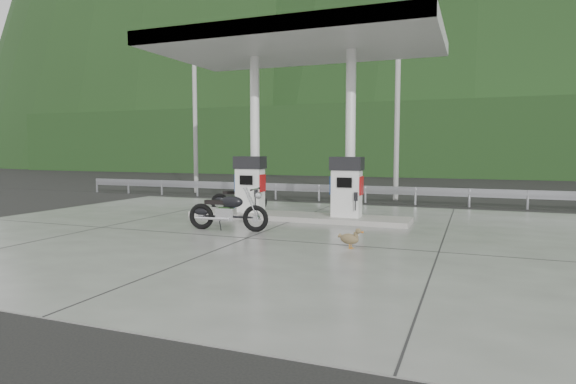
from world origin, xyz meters
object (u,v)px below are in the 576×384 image
(gas_pump_left, at_px, (250,184))
(duck, at_px, (349,239))
(gas_pump_right, at_px, (347,187))
(motorcycle_left, at_px, (239,198))
(motorcycle_right, at_px, (228,212))

(gas_pump_left, relative_size, duck, 3.28)
(gas_pump_right, distance_m, motorcycle_left, 4.41)
(motorcycle_left, bearing_deg, motorcycle_right, -89.68)
(motorcycle_right, bearing_deg, gas_pump_right, 40.17)
(duck, bearing_deg, motorcycle_right, 178.66)
(gas_pump_right, bearing_deg, motorcycle_left, 164.36)
(motorcycle_left, xyz_separation_m, duck, (5.24, -4.94, -0.24))
(gas_pump_left, xyz_separation_m, gas_pump_right, (3.20, 0.00, 0.00))
(motorcycle_right, xyz_separation_m, duck, (3.61, -1.12, -0.31))
(gas_pump_right, height_order, motorcycle_left, gas_pump_right)
(motorcycle_left, distance_m, motorcycle_right, 4.15)
(duck, bearing_deg, gas_pump_left, 154.19)
(gas_pump_left, relative_size, motorcycle_right, 0.85)
(motorcycle_left, bearing_deg, duck, -66.02)
(motorcycle_right, relative_size, duck, 3.87)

